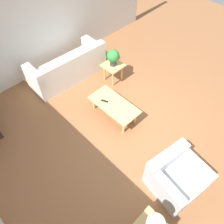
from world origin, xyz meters
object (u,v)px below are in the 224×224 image
at_px(coffee_table, 114,105).
at_px(side_table_plant, 113,67).
at_px(armchair, 175,176).
at_px(sofa, 69,68).
at_px(potted_plant, 113,57).

height_order(coffee_table, side_table_plant, side_table_plant).
bearing_deg(armchair, sofa, 92.30).
bearing_deg(sofa, armchair, 85.43).
bearing_deg(coffee_table, potted_plant, -43.58).
bearing_deg(coffee_table, side_table_plant, -43.58).
bearing_deg(side_table_plant, potted_plant, 135.00).
xyz_separation_m(sofa, coffee_table, (-1.78, 0.08, 0.04)).
relative_size(armchair, coffee_table, 0.85).
height_order(side_table_plant, potted_plant, potted_plant).
bearing_deg(side_table_plant, armchair, 156.76).
relative_size(armchair, potted_plant, 2.30).
relative_size(side_table_plant, potted_plant, 1.17).
bearing_deg(potted_plant, side_table_plant, -45.00).
distance_m(sofa, potted_plant, 1.26).
xyz_separation_m(side_table_plant, potted_plant, (-0.00, 0.00, 0.33)).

